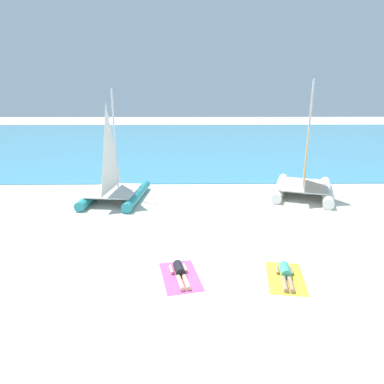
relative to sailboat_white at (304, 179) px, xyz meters
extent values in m
plane|color=silver|center=(-6.22, 1.99, -0.92)|extent=(120.00, 120.00, 0.00)
cube|color=teal|center=(-6.22, 22.31, -0.90)|extent=(120.00, 40.00, 0.05)
cylinder|color=white|center=(-1.12, 0.56, -0.65)|extent=(2.13, 4.65, 0.54)
cylinder|color=white|center=(1.22, -0.29, -0.65)|extent=(2.13, 4.65, 0.54)
cube|color=silver|center=(-0.03, -0.07, -0.35)|extent=(3.38, 3.71, 0.07)
cylinder|color=silver|center=(0.20, 0.56, 2.45)|extent=(0.11, 0.11, 5.66)
pyramid|color=orange|center=(-0.18, -0.49, 2.28)|extent=(0.91, 2.36, 4.75)
cylinder|color=teal|center=(-11.39, -0.54, -0.67)|extent=(0.91, 4.40, 0.50)
cylinder|color=teal|center=(-9.11, -0.75, -0.67)|extent=(0.91, 4.40, 0.50)
cube|color=silver|center=(-10.27, -0.85, -0.39)|extent=(2.54, 3.00, 0.06)
cylinder|color=silver|center=(-10.21, -0.23, 2.18)|extent=(0.10, 0.10, 5.21)
pyramid|color=white|center=(-10.31, -1.25, 2.02)|extent=(0.28, 2.29, 4.38)
cube|color=#D84C99|center=(-6.65, -8.51, -0.92)|extent=(1.47, 2.09, 0.01)
cylinder|color=black|center=(-6.69, -8.31, -0.76)|extent=(0.42, 0.67, 0.30)
sphere|color=#D8AD84|center=(-6.78, -7.91, -0.76)|extent=(0.22, 0.22, 0.22)
cylinder|color=#D8AD84|center=(-6.64, -8.96, -0.84)|extent=(0.30, 0.79, 0.14)
cylinder|color=#D8AD84|center=(-6.47, -8.93, -0.84)|extent=(0.30, 0.79, 0.14)
cylinder|color=#D8AD84|center=(-6.94, -8.20, -0.85)|extent=(0.19, 0.46, 0.10)
cylinder|color=#D8AD84|center=(-6.51, -8.11, -0.85)|extent=(0.19, 0.46, 0.10)
cube|color=yellow|center=(-3.40, -8.63, -0.92)|extent=(1.38, 2.05, 0.01)
cylinder|color=#3FB28C|center=(-3.37, -8.44, -0.76)|extent=(0.39, 0.66, 0.30)
sphere|color=tan|center=(-3.31, -8.03, -0.76)|extent=(0.22, 0.22, 0.22)
cylinder|color=tan|center=(-3.56, -9.07, -0.84)|extent=(0.26, 0.79, 0.14)
cylinder|color=tan|center=(-3.38, -9.09, -0.84)|extent=(0.26, 0.79, 0.14)
cylinder|color=tan|center=(-3.57, -8.25, -0.85)|extent=(0.17, 0.46, 0.10)
cylinder|color=tan|center=(-3.13, -8.32, -0.85)|extent=(0.17, 0.46, 0.10)
camera|label=1|loc=(-6.40, -17.61, 4.55)|focal=31.01mm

